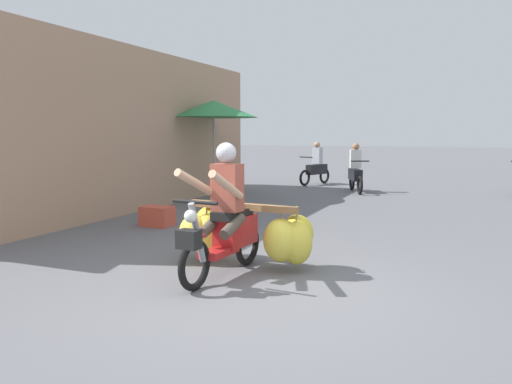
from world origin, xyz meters
TOP-DOWN VIEW (x-y plane):
  - ground_plane at (0.00, 0.00)m, footprint 120.00×120.00m
  - motorbike_main_loaded at (-0.61, 0.87)m, footprint 1.81×1.89m
  - motorbike_distant_ahead_left at (-2.59, 11.32)m, footprint 0.72×1.55m
  - motorbike_distant_ahead_right at (-0.96, 9.68)m, footprint 0.79×1.52m
  - shopfront_building at (-6.10, 4.60)m, footprint 3.19×10.34m
  - market_umbrella_near_shop at (-3.99, 6.76)m, footprint 2.24×2.24m
  - produce_crate at (-3.19, 2.96)m, footprint 0.56×0.40m

SIDE VIEW (x-z plane):
  - ground_plane at x=0.00m, z-range 0.00..0.00m
  - produce_crate at x=-3.19m, z-range 0.00..0.36m
  - motorbike_main_loaded at x=-0.61m, z-range -0.30..1.28m
  - motorbike_distant_ahead_left at x=-2.59m, z-range -0.13..1.27m
  - motorbike_distant_ahead_right at x=-0.96m, z-range -0.13..1.27m
  - shopfront_building at x=-6.10m, z-range 0.00..3.50m
  - market_umbrella_near_shop at x=-3.99m, z-range 1.04..3.54m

